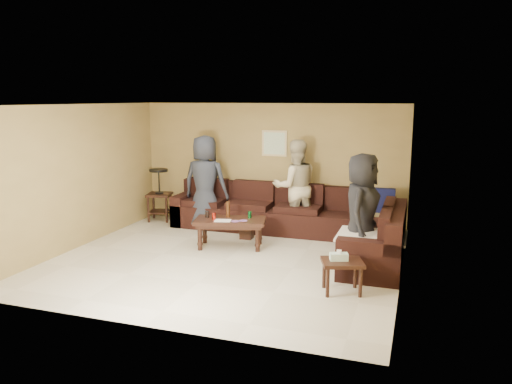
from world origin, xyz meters
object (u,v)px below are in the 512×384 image
sectional_sofa (296,223)px  side_table_right (342,265)px  end_table_left (159,194)px  waste_bin (247,231)px  person_middle (295,187)px  coffee_table (230,223)px  person_left (205,182)px  person_right (362,211)px

sectional_sofa → side_table_right: 2.55m
end_table_left → waste_bin: 2.41m
person_middle → coffee_table: bearing=29.8°
waste_bin → person_left: (-1.05, 0.48, 0.81)m
coffee_table → person_middle: (0.85, 1.31, 0.48)m
waste_bin → coffee_table: bearing=-98.4°
coffee_table → person_right: person_right is taller
person_right → sectional_sofa: bearing=55.2°
person_middle → person_right: 2.19m
side_table_right → person_right: size_ratio=0.37×
side_table_right → person_right: person_right is taller
sectional_sofa → person_middle: size_ratio=2.54×
coffee_table → person_left: 1.54m
side_table_right → waste_bin: side_table_right is taller
sectional_sofa → end_table_left: bearing=169.7°
end_table_left → sectional_sofa: bearing=-10.3°
person_middle → person_right: person_middle is taller
person_middle → person_right: size_ratio=1.02×
end_table_left → person_right: 4.77m
end_table_left → person_right: size_ratio=0.62×
waste_bin → sectional_sofa: bearing=10.3°
person_middle → waste_bin: bearing=15.1°
side_table_right → waste_bin: bearing=135.2°
coffee_table → end_table_left: end_table_left is taller
person_left → person_right: person_left is taller
coffee_table → waste_bin: bearing=81.6°
waste_bin → person_left: person_left is taller
person_left → waste_bin: bearing=154.7°
person_left → person_middle: person_left is taller
side_table_right → waste_bin: 2.97m
waste_bin → person_right: (2.21, -0.94, 0.76)m
person_left → coffee_table: bearing=130.4°
waste_bin → person_middle: (0.76, 0.69, 0.78)m
side_table_right → person_right: (0.11, 1.15, 0.50)m
end_table_left → side_table_right: size_ratio=1.69×
sectional_sofa → waste_bin: bearing=-169.7°
person_left → person_middle: size_ratio=1.03×
sectional_sofa → person_left: (-1.96, 0.31, 0.61)m
waste_bin → person_right: size_ratio=0.15×
coffee_table → waste_bin: 0.69m
sectional_sofa → end_table_left: (-3.16, 0.57, 0.26)m
side_table_right → coffee_table: bearing=146.1°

